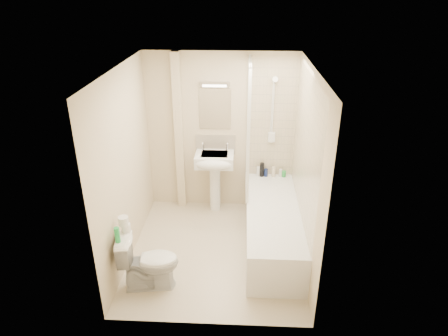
{
  "coord_description": "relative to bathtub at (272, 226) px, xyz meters",
  "views": [
    {
      "loc": [
        0.33,
        -4.33,
        3.27
      ],
      "look_at": [
        0.1,
        0.2,
        1.13
      ],
      "focal_mm": 32.0,
      "sensor_mm": 36.0,
      "label": 1
    }
  ],
  "objects": [
    {
      "name": "shower_fixture",
      "position": [
        -0.0,
        0.99,
        1.26
      ],
      "size": [
        0.1,
        0.16,
        0.99
      ],
      "color": "white",
      "rests_on": "wall_back"
    },
    {
      "name": "wall_left",
      "position": [
        -1.85,
        -0.2,
        0.91
      ],
      "size": [
        0.02,
        2.5,
        2.4
      ],
      "primitive_type": "cube",
      "color": "beige",
      "rests_on": "ground"
    },
    {
      "name": "strip_light",
      "position": [
        -0.83,
        1.02,
        1.66
      ],
      "size": [
        0.42,
        0.07,
        0.07
      ],
      "primitive_type": "cube",
      "color": "silver",
      "rests_on": "wall_back"
    },
    {
      "name": "bottle_blue",
      "position": [
        -0.06,
        0.96,
        0.32
      ],
      "size": [
        0.06,
        0.06,
        0.12
      ],
      "primitive_type": "cylinder",
      "color": "navy",
      "rests_on": "bathtub"
    },
    {
      "name": "pedestal_sink",
      "position": [
        -0.83,
        0.81,
        0.47
      ],
      "size": [
        0.56,
        0.51,
        1.09
      ],
      "color": "white",
      "rests_on": "ground"
    },
    {
      "name": "toilet",
      "position": [
        -1.47,
        -0.9,
        0.05
      ],
      "size": [
        0.56,
        0.77,
        0.68
      ],
      "primitive_type": "imported",
      "rotation": [
        0.0,
        0.0,
        1.7
      ],
      "color": "white",
      "rests_on": "ground"
    },
    {
      "name": "bottle_green",
      "position": [
        0.21,
        0.96,
        0.31
      ],
      "size": [
        0.06,
        0.06,
        0.09
      ],
      "primitive_type": "cylinder",
      "color": "green",
      "rests_on": "bathtub"
    },
    {
      "name": "floor",
      "position": [
        -0.75,
        -0.2,
        -0.29
      ],
      "size": [
        2.5,
        2.5,
        0.0
      ],
      "primitive_type": "plane",
      "color": "beige",
      "rests_on": "ground"
    },
    {
      "name": "toilet_roll_upper",
      "position": [
        -1.74,
        -0.82,
        0.54
      ],
      "size": [
        0.11,
        0.11,
        0.1
      ],
      "primitive_type": "cylinder",
      "color": "white",
      "rests_on": "toilet_roll_lower"
    },
    {
      "name": "tile_right",
      "position": [
        0.34,
        0.0,
        1.14
      ],
      "size": [
        0.01,
        2.1,
        1.75
      ],
      "primitive_type": "cube",
      "color": "beige",
      "rests_on": "wall_right"
    },
    {
      "name": "bottle_white_b",
      "position": [
        0.16,
        0.96,
        0.32
      ],
      "size": [
        0.05,
        0.05,
        0.12
      ],
      "primitive_type": "cylinder",
      "color": "silver",
      "rests_on": "bathtub"
    },
    {
      "name": "splashback",
      "position": [
        -0.83,
        1.04,
        0.74
      ],
      "size": [
        0.6,
        0.02,
        0.3
      ],
      "primitive_type": "cube",
      "color": "beige",
      "rests_on": "wall_back"
    },
    {
      "name": "shower_screen",
      "position": [
        -0.35,
        0.6,
        1.16
      ],
      "size": [
        0.04,
        0.92,
        1.8
      ],
      "color": "white",
      "rests_on": "bathtub"
    },
    {
      "name": "mirror",
      "position": [
        -0.83,
        1.04,
        1.29
      ],
      "size": [
        0.46,
        0.01,
        0.6
      ],
      "primitive_type": "cube",
      "color": "white",
      "rests_on": "wall_back"
    },
    {
      "name": "toilet_roll_lower",
      "position": [
        -1.72,
        -0.8,
        0.44
      ],
      "size": [
        0.11,
        0.11,
        0.1
      ],
      "primitive_type": "cylinder",
      "color": "white",
      "rests_on": "toilet"
    },
    {
      "name": "bathtub",
      "position": [
        0.0,
        0.0,
        0.0
      ],
      "size": [
        0.7,
        2.1,
        0.55
      ],
      "color": "white",
      "rests_on": "ground"
    },
    {
      "name": "bottle_black_b",
      "position": [
        -0.12,
        0.96,
        0.37
      ],
      "size": [
        0.06,
        0.06,
        0.22
      ],
      "primitive_type": "cylinder",
      "color": "black",
      "rests_on": "bathtub"
    },
    {
      "name": "bottle_cream",
      "position": [
        0.05,
        0.96,
        0.34
      ],
      "size": [
        0.06,
        0.06,
        0.15
      ],
      "primitive_type": "cylinder",
      "color": "beige",
      "rests_on": "bathtub"
    },
    {
      "name": "tile_back",
      "position": [
        0.0,
        1.04,
        1.14
      ],
      "size": [
        0.7,
        0.01,
        1.75
      ],
      "primitive_type": "cube",
      "color": "beige",
      "rests_on": "wall_back"
    },
    {
      "name": "pipe_boxing",
      "position": [
        -1.37,
        0.99,
        0.91
      ],
      "size": [
        0.12,
        0.12,
        2.4
      ],
      "primitive_type": "cube",
      "color": "beige",
      "rests_on": "ground"
    },
    {
      "name": "wall_right",
      "position": [
        0.35,
        -0.2,
        0.91
      ],
      "size": [
        0.02,
        2.5,
        2.4
      ],
      "primitive_type": "cube",
      "color": "beige",
      "rests_on": "ground"
    },
    {
      "name": "ceiling",
      "position": [
        -0.75,
        -0.2,
        2.11
      ],
      "size": [
        2.2,
        2.5,
        0.02
      ],
      "primitive_type": "cube",
      "color": "white",
      "rests_on": "wall_back"
    },
    {
      "name": "wall_back",
      "position": [
        -0.75,
        1.05,
        0.91
      ],
      "size": [
        2.2,
        0.02,
        2.4
      ],
      "primitive_type": "cube",
      "color": "beige",
      "rests_on": "ground"
    },
    {
      "name": "green_bottle",
      "position": [
        -1.76,
        -1.01,
        0.49
      ],
      "size": [
        0.06,
        0.06,
        0.18
      ],
      "primitive_type": "cylinder",
      "color": "green",
      "rests_on": "toilet"
    },
    {
      "name": "bottle_white_a",
      "position": [
        -0.18,
        0.96,
        0.34
      ],
      "size": [
        0.05,
        0.05,
        0.15
      ],
      "primitive_type": "cylinder",
      "color": "silver",
      "rests_on": "bathtub"
    }
  ]
}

